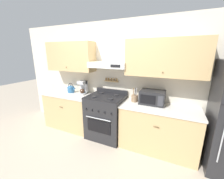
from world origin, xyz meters
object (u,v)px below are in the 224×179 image
object	(u,v)px
tea_kettle	(71,89)
microwave	(152,97)
coffee_maker	(83,87)
utensil_crock	(135,98)
stove_range	(106,116)

from	to	relation	value
tea_kettle	microwave	size ratio (longest dim) A/B	0.51
coffee_maker	microwave	bearing A→B (deg)	-0.35
tea_kettle	microwave	distance (m)	2.03
microwave	utensil_crock	distance (m)	0.36
coffee_maker	utensil_crock	size ratio (longest dim) A/B	1.12
stove_range	tea_kettle	world-z (taller)	tea_kettle
coffee_maker	stove_range	bearing A→B (deg)	-13.08
stove_range	tea_kettle	bearing A→B (deg)	172.75
stove_range	utensil_crock	world-z (taller)	utensil_crock
stove_range	microwave	xyz separation A→B (m)	(0.96, 0.15, 0.54)
stove_range	coffee_maker	xyz separation A→B (m)	(-0.71, 0.16, 0.57)
stove_range	utensil_crock	distance (m)	0.78
stove_range	microwave	distance (m)	1.11
tea_kettle	coffee_maker	xyz separation A→B (m)	(0.36, 0.03, 0.07)
stove_range	coffee_maker	world-z (taller)	coffee_maker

